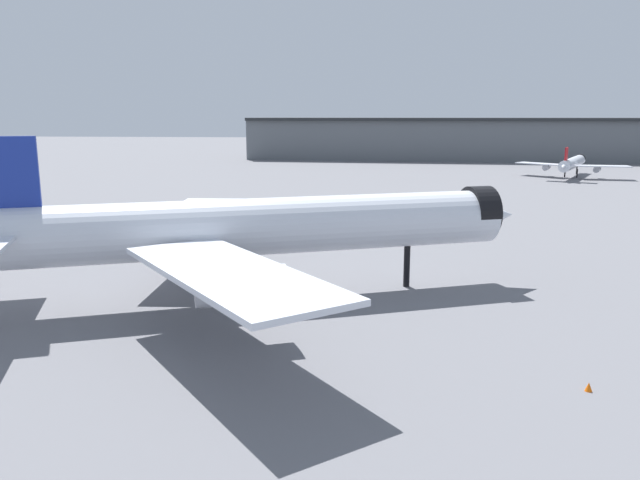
% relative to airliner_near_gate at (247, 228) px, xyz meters
% --- Properties ---
extents(ground, '(900.00, 900.00, 0.00)m').
position_rel_airliner_near_gate_xyz_m(ground, '(-0.68, -0.22, -7.25)').
color(ground, slate).
extents(airliner_near_gate, '(57.46, 51.30, 16.47)m').
position_rel_airliner_near_gate_xyz_m(airliner_near_gate, '(0.00, 0.00, 0.00)').
color(airliner_near_gate, silver).
rests_on(airliner_near_gate, ground).
extents(airliner_far_taxiway, '(30.21, 33.61, 9.41)m').
position_rel_airliner_near_gate_xyz_m(airliner_far_taxiway, '(70.42, 131.38, -3.11)').
color(airliner_far_taxiway, silver).
rests_on(airliner_far_taxiway, ground).
extents(terminal_building, '(186.83, 43.27, 34.43)m').
position_rel_airliner_near_gate_xyz_m(terminal_building, '(54.37, 201.77, 1.69)').
color(terminal_building, slate).
rests_on(terminal_building, ground).
extents(baggage_tug_wing, '(3.55, 2.76, 1.85)m').
position_rel_airliner_near_gate_xyz_m(baggage_tug_wing, '(-23.40, 26.51, -6.28)').
color(baggage_tug_wing, black).
rests_on(baggage_tug_wing, ground).
extents(traffic_cone_near_nose, '(0.63, 0.63, 0.79)m').
position_rel_airliner_near_gate_xyz_m(traffic_cone_near_nose, '(-4.56, 35.92, -6.86)').
color(traffic_cone_near_nose, '#F2600C').
rests_on(traffic_cone_near_nose, ground).
extents(traffic_cone_wingtip, '(0.50, 0.50, 0.63)m').
position_rel_airliner_near_gate_xyz_m(traffic_cone_wingtip, '(27.23, -18.74, -6.94)').
color(traffic_cone_wingtip, '#F2600C').
rests_on(traffic_cone_wingtip, ground).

